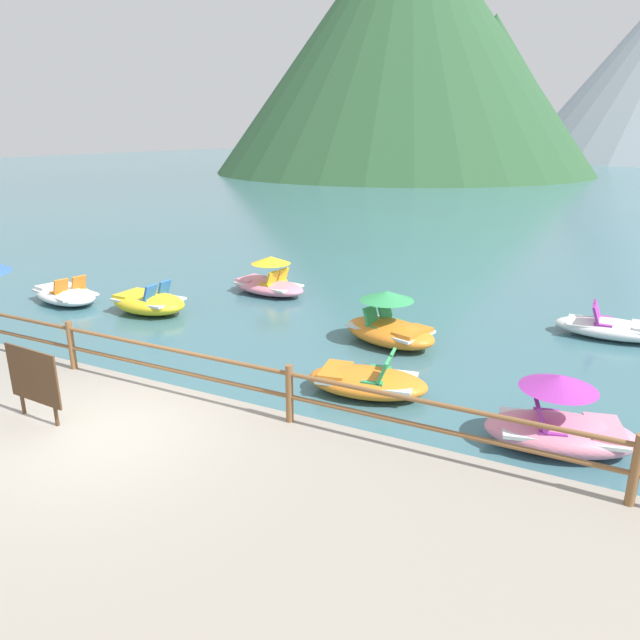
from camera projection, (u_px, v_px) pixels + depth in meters
name	position (u px, v px, depth m)	size (l,w,h in m)	color
ground_plane	(519.00, 199.00, 42.95)	(200.00, 200.00, 0.00)	#3D6B75
dock_railing	(169.00, 361.00, 10.00)	(23.92, 0.12, 0.95)	brown
sign_board	(34.00, 377.00, 8.99)	(1.18, 0.12, 1.19)	beige
pedal_boat_0	(612.00, 328.00, 13.97)	(2.54, 1.15, 0.81)	white
pedal_boat_1	(268.00, 282.00, 17.76)	(2.69, 1.63, 1.18)	pink
pedal_boat_2	(65.00, 294.00, 16.92)	(2.72, 1.88, 0.81)	white
pedal_boat_3	(561.00, 425.00, 9.03)	(2.51, 1.72, 1.23)	pink
pedal_boat_4	(390.00, 326.00, 13.54)	(2.63, 1.96, 1.25)	orange
pedal_boat_5	(148.00, 302.00, 15.89)	(2.26, 1.38, 0.90)	yellow
pedal_boat_6	(367.00, 381.00, 10.98)	(2.45, 1.58, 0.83)	orange
cliff_headland	(419.00, 48.00, 68.42)	(45.09, 45.09, 29.94)	#2D5633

